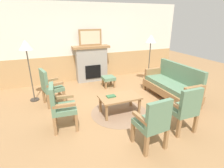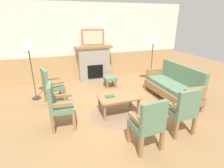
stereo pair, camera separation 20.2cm
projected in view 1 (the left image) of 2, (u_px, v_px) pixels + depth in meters
name	position (u px, v px, depth m)	size (l,w,h in m)	color
ground_plane	(117.00, 108.00, 4.54)	(14.00, 14.00, 0.00)	#997047
wall_back	(89.00, 44.00, 6.33)	(7.20, 0.14, 2.70)	silver
fireplace	(91.00, 63.00, 6.35)	(1.30, 0.44, 1.28)	gray
framed_picture	(90.00, 38.00, 6.03)	(0.80, 0.04, 0.56)	olive
couch	(172.00, 85.00, 5.00)	(0.70, 1.80, 0.98)	olive
coffee_table	(120.00, 99.00, 4.20)	(0.96, 0.56, 0.44)	olive
round_rug	(120.00, 113.00, 4.33)	(1.40, 1.40, 0.01)	#896B51
book_on_table	(111.00, 96.00, 4.16)	(0.21, 0.14, 0.03)	#33663D
footstool	(109.00, 79.00, 5.86)	(0.40, 0.40, 0.36)	olive
armchair_near_fireplace	(50.00, 86.00, 4.57)	(0.58, 0.58, 0.98)	olive
armchair_by_window_left	(60.00, 105.00, 3.55)	(0.52, 0.52, 0.98)	olive
armchair_front_left	(153.00, 122.00, 2.99)	(0.51, 0.51, 0.98)	olive
armchair_front_center	(185.00, 108.00, 3.45)	(0.48, 0.48, 0.98)	olive
floor_lamp_by_couch	(151.00, 42.00, 5.81)	(0.36, 0.36, 1.68)	#332D28
floor_lamp_by_chairs	(26.00, 49.00, 4.48)	(0.36, 0.36, 1.68)	#332D28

